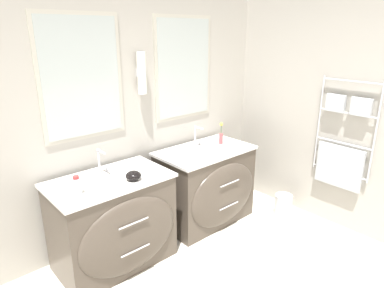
# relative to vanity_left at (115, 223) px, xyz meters

# --- Properties ---
(wall_back) EXTENTS (5.67, 0.17, 2.60)m
(wall_back) POSITION_rel_vanity_left_xyz_m (0.18, 0.43, 0.88)
(wall_back) COLOR #B2ADA3
(wall_back) RESTS_ON ground_plane
(wall_right) EXTENTS (0.13, 4.42, 2.60)m
(wall_right) POSITION_rel_vanity_left_xyz_m (2.22, -0.86, 0.86)
(wall_right) COLOR #B2ADA3
(wall_right) RESTS_ON ground_plane
(vanity_left) EXTENTS (1.05, 0.69, 0.85)m
(vanity_left) POSITION_rel_vanity_left_xyz_m (0.00, 0.00, 0.00)
(vanity_left) COLOR #4C4238
(vanity_left) RESTS_ON ground_plane
(vanity_right) EXTENTS (1.05, 0.69, 0.85)m
(vanity_right) POSITION_rel_vanity_left_xyz_m (1.17, 0.00, 0.00)
(vanity_right) COLOR #4C4238
(vanity_right) RESTS_ON ground_plane
(faucet_left) EXTENTS (0.17, 0.14, 0.23)m
(faucet_left) POSITION_rel_vanity_left_xyz_m (0.00, 0.19, 0.54)
(faucet_left) COLOR silver
(faucet_left) RESTS_ON vanity_left
(faucet_right) EXTENTS (0.17, 0.14, 0.23)m
(faucet_right) POSITION_rel_vanity_left_xyz_m (1.17, 0.19, 0.54)
(faucet_right) COLOR silver
(faucet_right) RESTS_ON vanity_right
(toiletry_bottle) EXTENTS (0.07, 0.07, 0.16)m
(toiletry_bottle) POSITION_rel_vanity_left_xyz_m (-0.33, -0.06, 0.49)
(toiletry_bottle) COLOR silver
(toiletry_bottle) RESTS_ON vanity_left
(amenity_bowl) EXTENTS (0.14, 0.14, 0.08)m
(amenity_bowl) POSITION_rel_vanity_left_xyz_m (0.15, -0.12, 0.46)
(amenity_bowl) COLOR black
(amenity_bowl) RESTS_ON vanity_left
(flower_vase) EXTENTS (0.04, 0.04, 0.25)m
(flower_vase) POSITION_rel_vanity_left_xyz_m (1.43, 0.06, 0.52)
(flower_vase) COLOR #CC4C51
(flower_vase) RESTS_ON vanity_right
(waste_bin) EXTENTS (0.20, 0.20, 0.25)m
(waste_bin) POSITION_rel_vanity_left_xyz_m (1.92, -0.52, -0.30)
(waste_bin) COLOR silver
(waste_bin) RESTS_ON ground_plane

